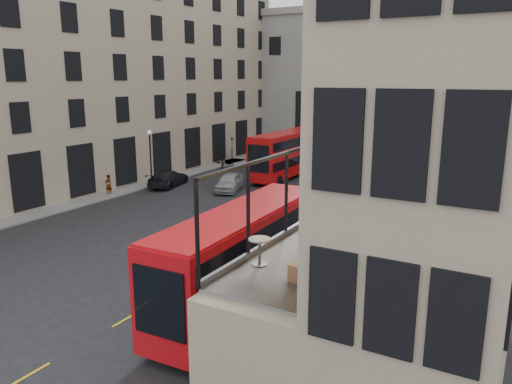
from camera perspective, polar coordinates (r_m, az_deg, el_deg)
The scene contains 31 objects.
ground at distance 21.42m, azimuth -9.24°, elevation -14.60°, with size 140.00×140.00×0.00m, color black.
host_building_main at distance 14.89m, azimuth 20.96°, elevation 4.06°, with size 7.26×11.40×15.10m.
host_frontage at distance 17.41m, azimuth 7.84°, elevation -13.09°, with size 3.00×11.00×4.50m, color tan.
cafe_floor at distance 16.53m, azimuth 8.09°, elevation -5.92°, with size 3.00×10.00×0.10m, color slate.
building_left at distance 52.23m, azimuth -19.37°, elevation 14.09°, with size 14.60×50.60×22.00m.
gateway at distance 64.87m, azimuth 14.77°, elevation 12.31°, with size 35.00×10.60×18.00m.
pavement_far at distance 56.48m, azimuth 10.55°, elevation 2.92°, with size 40.00×12.00×0.12m, color slate.
pavement_left at distance 44.39m, azimuth -21.78°, elevation -0.60°, with size 8.00×48.00×0.12m, color slate.
traffic_light_near at distance 30.58m, azimuth 3.30°, elevation -1.02°, with size 0.16×0.20×3.80m.
traffic_light_far at distance 51.05m, azimuth -2.76°, elevation 4.74°, with size 0.16×0.20×3.80m.
street_lamp_a at distance 44.36m, azimuth -11.92°, elevation 3.14°, with size 0.36×0.36×5.33m.
street_lamp_b at distance 52.39m, azimuth 9.20°, elevation 4.77°, with size 0.36×0.36×5.33m.
bus_near at distance 21.39m, azimuth -1.59°, elevation -7.14°, with size 2.94×11.21×4.44m.
bus_far at distance 49.42m, azimuth 3.54°, elevation 4.59°, with size 2.65×11.35×4.53m.
car_a at distance 43.80m, azimuth -3.07°, elevation 1.14°, with size 1.86×4.63×1.58m, color #929499.
car_b at distance 49.15m, azimuth 8.71°, elevation 2.30°, with size 1.61×4.61×1.52m, color #980F09.
car_c at distance 46.31m, azimuth -10.01°, elevation 1.57°, with size 2.09×5.15×1.49m, color black.
bicycle at distance 37.27m, azimuth 6.34°, elevation -1.66°, with size 0.56×1.59×0.84m, color gray.
cyclist at distance 31.59m, azimuth 4.75°, elevation -3.58°, with size 0.60×0.40×1.66m, color #FFFD1A.
pedestrian_a at distance 53.05m, azimuth -3.84°, elevation 3.23°, with size 0.74×0.58×1.53m, color gray.
pedestrian_b at distance 55.50m, azimuth 6.08°, elevation 3.79°, with size 1.19×0.68×1.84m, color gray.
pedestrian_c at distance 54.35m, azimuth 10.17°, elevation 3.33°, with size 0.94×0.39×1.60m, color gray.
pedestrian_d at distance 50.08m, azimuth 22.12°, elevation 1.71°, with size 0.77×0.50×1.58m, color gray.
pedestrian_e at distance 43.79m, azimuth -16.52°, elevation 0.76°, with size 0.66×0.43×1.81m, color gray.
cafe_table_near at distance 14.34m, azimuth 0.41°, elevation -6.36°, with size 0.64×0.64×0.80m.
cafe_table_mid at distance 17.00m, azimuth 6.48°, elevation -3.35°, with size 0.61×0.61×0.77m.
cafe_table_far at distance 19.52m, azimuth 10.46°, elevation -1.31°, with size 0.62×0.62×0.77m.
cafe_chair_a at distance 13.38m, azimuth 4.99°, elevation -9.07°, with size 0.50×0.50×0.88m.
cafe_chair_b at distance 16.61m, azimuth 11.10°, elevation -4.71°, with size 0.56×0.56×0.96m.
cafe_chair_c at distance 15.99m, azimuth 10.72°, elevation -5.58°, with size 0.48×0.48×0.80m.
cafe_chair_d at distance 19.62m, azimuth 13.72°, elevation -2.11°, with size 0.51×0.51×0.89m.
Camera 1 is at (12.16, -14.56, 9.93)m, focal length 35.00 mm.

